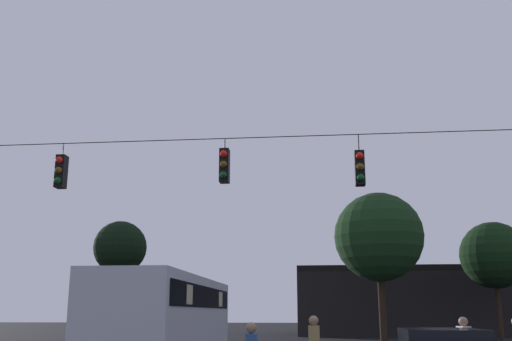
% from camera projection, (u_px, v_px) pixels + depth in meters
% --- Properties ---
extents(overhead_signal_span, '(19.84, 0.44, 7.45)m').
position_uv_depth(overhead_signal_span, '(291.00, 220.00, 15.48)').
color(overhead_signal_span, black).
rests_on(overhead_signal_span, ground).
extents(city_bus, '(2.68, 11.03, 3.00)m').
position_uv_depth(city_bus, '(169.00, 312.00, 19.63)').
color(city_bus, '#B7BCC6').
rests_on(city_bus, ground).
extents(corner_building, '(16.48, 12.05, 5.53)m').
position_uv_depth(corner_building, '(394.00, 302.00, 50.75)').
color(corner_building, black).
rests_on(corner_building, ground).
extents(tree_left_silhouette, '(4.66, 4.66, 8.12)m').
position_uv_depth(tree_left_silhouette, '(494.00, 255.00, 40.75)').
color(tree_left_silhouette, black).
rests_on(tree_left_silhouette, ground).
extents(tree_behind_building, '(5.99, 5.99, 9.84)m').
position_uv_depth(tree_behind_building, '(379.00, 237.00, 39.22)').
color(tree_behind_building, black).
rests_on(tree_behind_building, ground).
extents(tree_right_far, '(4.11, 4.11, 8.86)m').
position_uv_depth(tree_right_far, '(120.00, 248.00, 45.31)').
color(tree_right_far, '#2D2116').
rests_on(tree_right_far, ground).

